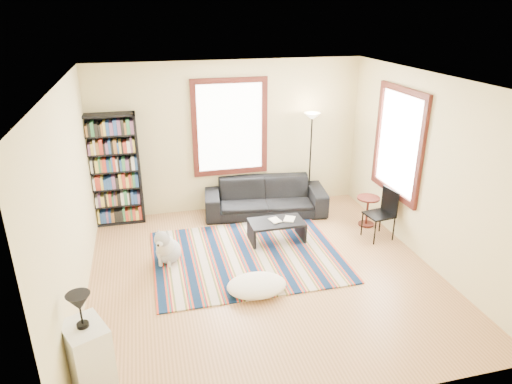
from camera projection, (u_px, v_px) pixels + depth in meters
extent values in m
cube|color=tan|center=(264.00, 276.00, 6.76)|extent=(5.00, 5.00, 0.10)
cube|color=white|center=(266.00, 77.00, 5.67)|extent=(5.00, 5.00, 0.10)
cube|color=beige|center=(229.00, 137.00, 8.51)|extent=(5.00, 0.10, 2.80)
cube|color=beige|center=(342.00, 290.00, 3.93)|extent=(5.00, 0.10, 2.80)
cube|color=beige|center=(66.00, 203.00, 5.64)|extent=(0.10, 5.00, 2.80)
cube|color=beige|center=(430.00, 170.00, 6.79)|extent=(0.10, 5.00, 2.80)
cube|color=white|center=(230.00, 127.00, 8.36)|extent=(1.20, 0.06, 1.60)
cube|color=white|center=(399.00, 143.00, 7.41)|extent=(0.06, 1.20, 1.60)
cube|color=#0C1F3C|center=(247.00, 256.00, 7.19)|extent=(2.90, 2.32, 0.02)
imported|color=black|center=(265.00, 197.00, 8.59)|extent=(2.35, 1.18, 0.66)
cube|color=black|center=(114.00, 170.00, 7.98)|extent=(0.90, 0.30, 2.00)
cube|color=black|center=(276.00, 231.00, 7.62)|extent=(1.02, 0.79, 0.36)
imported|color=beige|center=(271.00, 221.00, 7.52)|extent=(0.24, 0.20, 0.02)
imported|color=beige|center=(284.00, 219.00, 7.62)|extent=(0.26, 0.29, 0.02)
ellipsoid|color=beige|center=(257.00, 285.00, 6.27)|extent=(0.91, 0.73, 0.21)
cylinder|color=#421610|center=(367.00, 211.00, 8.13)|extent=(0.51, 0.51, 0.54)
cube|color=black|center=(379.00, 215.00, 7.62)|extent=(0.48, 0.46, 0.86)
cube|color=white|center=(88.00, 354.00, 4.68)|extent=(0.56, 0.61, 0.70)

